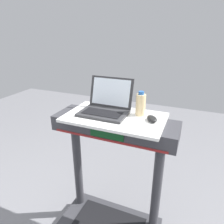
{
  "coord_description": "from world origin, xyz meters",
  "views": [
    {
      "loc": [
        0.49,
        -0.53,
        1.64
      ],
      "look_at": [
        0.0,
        0.65,
        1.12
      ],
      "focal_mm": 32.84,
      "sensor_mm": 36.0,
      "label": 1
    }
  ],
  "objects": [
    {
      "name": "desk_board",
      "position": [
        0.0,
        0.7,
        1.06
      ],
      "size": [
        0.7,
        0.42,
        0.02
      ],
      "primitive_type": "cube",
      "color": "white",
      "rests_on": "treadmill_base"
    },
    {
      "name": "laptop",
      "position": [
        -0.09,
        0.74,
        1.12
      ],
      "size": [
        0.34,
        0.29,
        0.24
      ],
      "rotation": [
        0.0,
        0.0,
        -0.04
      ],
      "color": "#2D2D30",
      "rests_on": "desk_board"
    },
    {
      "name": "computer_mouse",
      "position": [
        0.26,
        0.72,
        1.09
      ],
      "size": [
        0.11,
        0.12,
        0.03
      ],
      "primitive_type": "ellipsoid",
      "rotation": [
        0.0,
        0.0,
        0.59
      ],
      "color": "black",
      "rests_on": "desk_board"
    },
    {
      "name": "water_bottle",
      "position": [
        0.16,
        0.79,
        1.15
      ],
      "size": [
        0.07,
        0.07,
        0.17
      ],
      "color": "beige",
      "rests_on": "desk_board"
    }
  ]
}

